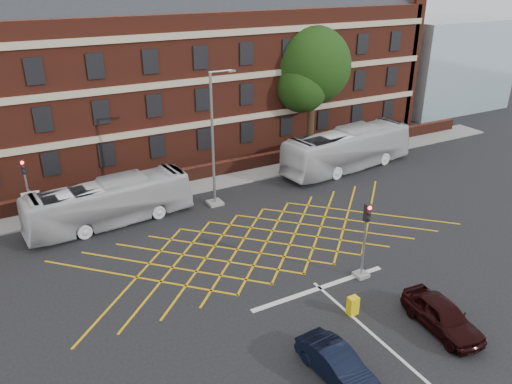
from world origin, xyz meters
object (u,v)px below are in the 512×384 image
traffic_light_far (29,197)px  street_lamp (214,161)px  traffic_light_near (364,248)px  car_maroon (442,315)px  bus_right (348,149)px  deciduous_tree (311,71)px  bus_left (110,203)px  utility_cabinet (353,306)px  car_navy (336,363)px  direction_signs (32,202)px

traffic_light_far → street_lamp: 12.06m
traffic_light_near → traffic_light_far: same height
traffic_light_near → street_lamp: street_lamp is taller
car_maroon → traffic_light_far: (-15.00, 20.32, 1.05)m
bus_right → car_maroon: size_ratio=2.86×
deciduous_tree → traffic_light_near: bearing=-116.9°
traffic_light_near → deciduous_tree: bearing=63.1°
bus_left → deciduous_tree: (20.22, 7.30, 5.29)m
car_maroon → traffic_light_far: 25.28m
traffic_light_near → utility_cabinet: bearing=-136.7°
deciduous_tree → utility_cabinet: size_ratio=11.53×
car_navy → street_lamp: size_ratio=0.42×
bus_left → street_lamp: street_lamp is taller
deciduous_tree → direction_signs: deciduous_tree is taller
bus_left → bus_right: bus_right is taller
bus_right → deciduous_tree: (0.85, 6.81, 5.08)m
traffic_light_far → direction_signs: bearing=-50.0°
car_maroon → traffic_light_near: traffic_light_near is taller
deciduous_tree → traffic_light_far: (-24.65, -4.57, -4.99)m
direction_signs → utility_cabinet: bearing=-55.4°
car_navy → street_lamp: (2.47, 17.07, 2.55)m
direction_signs → car_maroon: bearing=-53.6°
car_navy → deciduous_tree: deciduous_tree is taller
car_maroon → deciduous_tree: size_ratio=0.39×
bus_right → street_lamp: bearing=88.4°
bus_left → traffic_light_far: size_ratio=2.47×
car_maroon → street_lamp: 17.54m
bus_right → car_maroon: (-8.79, -18.09, -0.96)m
direction_signs → car_navy: bearing=-66.2°
car_navy → utility_cabinet: (3.11, 2.82, -0.17)m
traffic_light_near → traffic_light_far: bearing=133.7°
deciduous_tree → utility_cabinet: 26.19m
bus_left → bus_right: (19.37, 0.49, 0.21)m
utility_cabinet → bus_right: bearing=52.8°
car_navy → direction_signs: (-8.94, 20.27, 0.75)m
traffic_light_far → utility_cabinet: (12.14, -17.56, -1.30)m
deciduous_tree → traffic_light_near: 22.80m
traffic_light_far → deciduous_tree: bearing=10.5°
bus_right → traffic_light_near: (-9.22, -13.03, 0.09)m
bus_left → direction_signs: bus_left is taller
car_maroon → direction_signs: direction_signs is taller
car_maroon → traffic_light_far: bearing=131.7°
car_maroon → street_lamp: (-3.50, 17.01, 2.47)m
traffic_light_near → direction_signs: traffic_light_near is taller
traffic_light_near → direction_signs: (-14.48, 15.16, -0.39)m
bus_left → traffic_light_near: 16.14m
bus_left → car_maroon: (10.58, -17.60, -0.75)m
utility_cabinet → direction_signs: bearing=124.6°
car_navy → traffic_light_far: bearing=109.4°
bus_left → car_maroon: 20.55m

